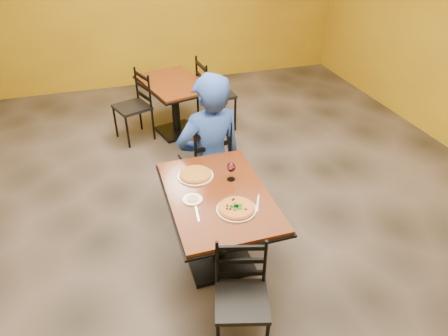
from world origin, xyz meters
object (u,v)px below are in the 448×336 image
object	(u,v)px
pizza_main	(236,208)
side_plate	(193,200)
wine_glass	(231,171)
chair_second_right	(216,94)
plate_far	(196,176)
chair_main_near	(242,302)
plate_main	(236,209)
pizza_far	(195,174)
table_main	(218,212)
diner	(210,144)
table_second	(175,96)
chair_second_left	(132,108)
chair_main_far	(205,160)

from	to	relation	value
pizza_main	side_plate	size ratio (longest dim) A/B	1.77
side_plate	wine_glass	size ratio (longest dim) A/B	0.89
chair_second_right	wine_glass	xyz separation A→B (m)	(-0.55, -2.36, 0.34)
plate_far	chair_main_near	bearing A→B (deg)	-87.80
plate_main	plate_far	world-z (taller)	same
pizza_far	chair_main_near	bearing A→B (deg)	-87.80
chair_second_right	side_plate	distance (m)	2.72
table_main	diner	xyz separation A→B (m)	(0.16, 0.82, 0.18)
pizza_main	side_plate	distance (m)	0.37
table_second	wine_glass	world-z (taller)	wine_glass
chair_second_right	pizza_main	world-z (taller)	chair_second_right
wine_glass	table_main	bearing A→B (deg)	-136.12
plate_far	pizza_far	bearing A→B (deg)	180.00
chair_second_left	chair_main_far	bearing A→B (deg)	0.48
chair_second_left	chair_second_right	size ratio (longest dim) A/B	0.91
table_main	table_second	bearing A→B (deg)	86.85
chair_second_right	side_plate	world-z (taller)	chair_second_right
chair_second_left	pizza_main	size ratio (longest dim) A/B	3.24
chair_main_near	pizza_main	bearing A→B (deg)	91.47
chair_second_left	wine_glass	world-z (taller)	wine_glass
table_second	pizza_main	distance (m)	2.77
chair_second_left	wine_glass	bearing A→B (deg)	-5.50
chair_second_right	pizza_far	distance (m)	2.39
table_main	table_second	xyz separation A→B (m)	(0.14, 2.52, -0.01)
chair_second_left	chair_main_near	bearing A→B (deg)	-13.56
plate_far	side_plate	size ratio (longest dim) A/B	1.94
table_main	table_second	world-z (taller)	same
chair_second_left	diner	distance (m)	1.82
chair_main_far	wine_glass	distance (m)	0.87
chair_second_left	wine_glass	xyz separation A→B (m)	(0.61, -2.36, 0.38)
pizza_far	diner	bearing A→B (deg)	62.59
chair_second_left	pizza_main	distance (m)	2.83
plate_main	pizza_far	distance (m)	0.57
plate_main	diner	bearing A→B (deg)	85.44
chair_main_far	diner	bearing A→B (deg)	87.23
table_main	plate_far	bearing A→B (deg)	111.21
chair_main_far	table_second	bearing A→B (deg)	-102.20
chair_main_near	chair_main_far	size ratio (longest dim) A/B	0.86
table_main	wine_glass	distance (m)	0.36
pizza_main	wine_glass	distance (m)	0.42
wine_glass	table_second	bearing A→B (deg)	90.63
plate_far	chair_main_far	bearing A→B (deg)	68.93
table_second	chair_main_far	xyz separation A→B (m)	(0.00, -1.57, -0.08)
diner	plate_main	distance (m)	1.07
chair_main_near	plate_far	size ratio (longest dim) A/B	2.65
chair_second_right	plate_far	world-z (taller)	chair_second_right
wine_glass	side_plate	bearing A→B (deg)	-154.55
chair_second_left	plate_far	xyz separation A→B (m)	(0.33, -2.22, 0.30)
chair_main_near	pizza_far	size ratio (longest dim) A/B	2.94
side_plate	plate_main	bearing A→B (deg)	-37.08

